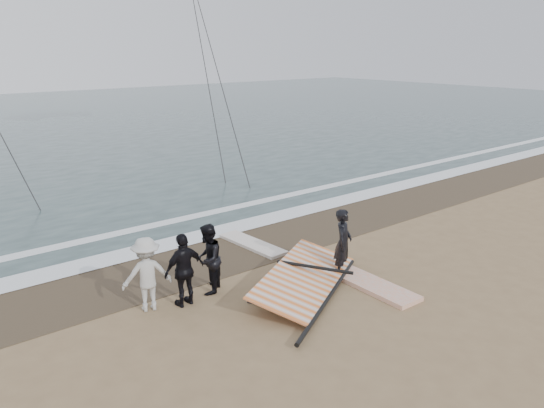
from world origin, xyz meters
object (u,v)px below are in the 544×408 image
Objects in this scene: board_white at (368,283)px; sail_rig at (298,280)px; board_cream at (252,244)px; man_main at (343,243)px.

board_white is 1.62m from sail_rig.
board_cream is (-0.58, 3.65, -0.00)m from board_white.
man_main reaches higher than sail_rig.
man_main is 1.42m from sail_rig.
board_white is at bearing -117.90° from man_main.
board_cream is (-0.51, 2.88, -0.77)m from man_main.
board_white is at bearing -84.10° from board_cream.
board_cream is at bearing 74.52° from sail_rig.
board_white is at bearing -34.11° from sail_rig.
sail_rig is (-1.27, 0.14, -0.63)m from man_main.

